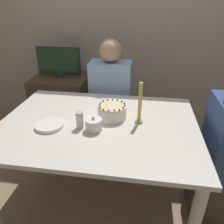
{
  "coord_description": "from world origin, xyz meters",
  "views": [
    {
      "loc": [
        0.3,
        -1.32,
        1.55
      ],
      "look_at": [
        0.09,
        0.08,
        0.82
      ],
      "focal_mm": 35.0,
      "sensor_mm": 36.0,
      "label": 1
    }
  ],
  "objects_px": {
    "sugar_shaker": "(80,120)",
    "tv_monitor": "(59,62)",
    "sugar_bowl": "(94,124)",
    "person_woman_floral": "(221,161)",
    "cake": "(112,112)",
    "candle": "(140,107)",
    "person_man_blue_shirt": "(111,107)"
  },
  "relations": [
    {
      "from": "sugar_shaker",
      "to": "tv_monitor",
      "type": "distance_m",
      "value": 1.32
    },
    {
      "from": "sugar_bowl",
      "to": "person_woman_floral",
      "type": "bearing_deg",
      "value": 8.52
    },
    {
      "from": "cake",
      "to": "tv_monitor",
      "type": "bearing_deg",
      "value": 128.09
    },
    {
      "from": "cake",
      "to": "person_woman_floral",
      "type": "relative_size",
      "value": 0.18
    },
    {
      "from": "candle",
      "to": "tv_monitor",
      "type": "xyz_separation_m",
      "value": [
        -0.98,
        1.04,
        0.01
      ]
    },
    {
      "from": "sugar_bowl",
      "to": "person_man_blue_shirt",
      "type": "xyz_separation_m",
      "value": [
        -0.02,
        0.82,
        -0.27
      ]
    },
    {
      "from": "sugar_shaker",
      "to": "tv_monitor",
      "type": "xyz_separation_m",
      "value": [
        -0.59,
        1.17,
        0.07
      ]
    },
    {
      "from": "candle",
      "to": "person_man_blue_shirt",
      "type": "distance_m",
      "value": 0.82
    },
    {
      "from": "sugar_bowl",
      "to": "person_man_blue_shirt",
      "type": "distance_m",
      "value": 0.86
    },
    {
      "from": "cake",
      "to": "candle",
      "type": "distance_m",
      "value": 0.22
    },
    {
      "from": "person_man_blue_shirt",
      "to": "tv_monitor",
      "type": "height_order",
      "value": "person_man_blue_shirt"
    },
    {
      "from": "cake",
      "to": "person_man_blue_shirt",
      "type": "relative_size",
      "value": 0.17
    },
    {
      "from": "candle",
      "to": "person_man_blue_shirt",
      "type": "height_order",
      "value": "person_man_blue_shirt"
    },
    {
      "from": "person_man_blue_shirt",
      "to": "tv_monitor",
      "type": "distance_m",
      "value": 0.85
    },
    {
      "from": "cake",
      "to": "sugar_bowl",
      "type": "height_order",
      "value": "cake"
    },
    {
      "from": "cake",
      "to": "sugar_bowl",
      "type": "bearing_deg",
      "value": -116.73
    },
    {
      "from": "person_woman_floral",
      "to": "candle",
      "type": "bearing_deg",
      "value": 88.92
    },
    {
      "from": "cake",
      "to": "sugar_bowl",
      "type": "xyz_separation_m",
      "value": [
        -0.09,
        -0.19,
        -0.01
      ]
    },
    {
      "from": "person_man_blue_shirt",
      "to": "tv_monitor",
      "type": "bearing_deg",
      "value": -28.81
    },
    {
      "from": "sugar_bowl",
      "to": "tv_monitor",
      "type": "height_order",
      "value": "tv_monitor"
    },
    {
      "from": "sugar_bowl",
      "to": "candle",
      "type": "bearing_deg",
      "value": 26.64
    },
    {
      "from": "sugar_shaker",
      "to": "tv_monitor",
      "type": "bearing_deg",
      "value": 116.7
    },
    {
      "from": "person_woman_floral",
      "to": "sugar_bowl",
      "type": "bearing_deg",
      "value": 98.52
    },
    {
      "from": "person_man_blue_shirt",
      "to": "person_woman_floral",
      "type": "distance_m",
      "value": 1.15
    },
    {
      "from": "sugar_shaker",
      "to": "person_woman_floral",
      "type": "height_order",
      "value": "person_woman_floral"
    },
    {
      "from": "sugar_shaker",
      "to": "tv_monitor",
      "type": "relative_size",
      "value": 0.22
    },
    {
      "from": "sugar_bowl",
      "to": "sugar_shaker",
      "type": "xyz_separation_m",
      "value": [
        -0.1,
        0.02,
        0.02
      ]
    },
    {
      "from": "cake",
      "to": "person_man_blue_shirt",
      "type": "xyz_separation_m",
      "value": [
        -0.11,
        0.63,
        -0.28
      ]
    },
    {
      "from": "sugar_bowl",
      "to": "candle",
      "type": "relative_size",
      "value": 0.38
    },
    {
      "from": "sugar_bowl",
      "to": "sugar_shaker",
      "type": "relative_size",
      "value": 0.98
    },
    {
      "from": "sugar_bowl",
      "to": "tv_monitor",
      "type": "relative_size",
      "value": 0.22
    },
    {
      "from": "sugar_shaker",
      "to": "person_woman_floral",
      "type": "relative_size",
      "value": 0.1
    }
  ]
}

